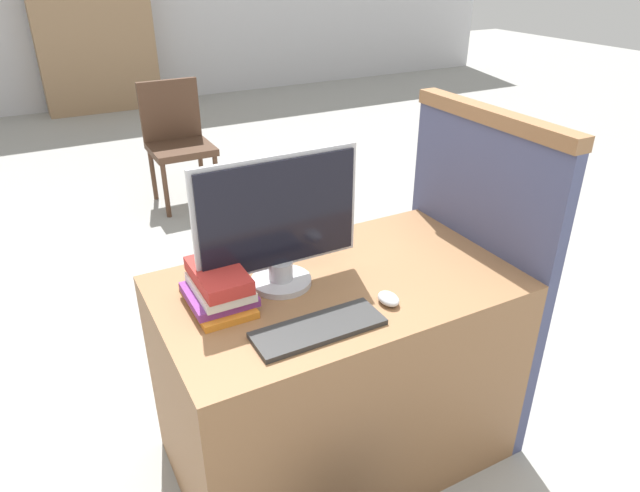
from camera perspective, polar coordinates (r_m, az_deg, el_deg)
name	(u,v)px	position (r m, az deg, el deg)	size (l,w,h in m)	color
desk	(336,372)	(2.10, 1.63, -12.52)	(1.17, 0.70, 0.76)	#8C603D
carrel_divider	(472,269)	(2.28, 14.98, -2.21)	(0.07, 0.74, 1.26)	#474C70
monitor	(279,223)	(1.77, -4.15, 2.35)	(0.54, 0.20, 0.44)	#B7B7BC
keyboard	(319,328)	(1.65, -0.15, -8.24)	(0.39, 0.14, 0.02)	#2D2D2D
mouse	(388,299)	(1.77, 6.86, -5.26)	(0.06, 0.08, 0.03)	silver
book_stack	(219,288)	(1.76, -10.09, -4.12)	(0.19, 0.27, 0.12)	orange
far_chair	(177,137)	(4.42, -14.12, 10.57)	(0.44, 0.44, 0.89)	#4C3323
bookshelf_far	(94,29)	(7.42, -21.70, 19.51)	(1.29, 0.32, 1.85)	#9E7A56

